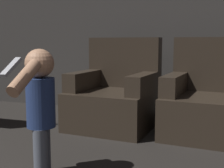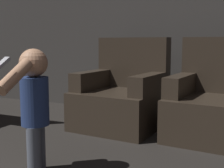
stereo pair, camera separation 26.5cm
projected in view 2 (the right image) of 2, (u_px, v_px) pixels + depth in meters
name	position (u px, v px, depth m)	size (l,w,h in m)	color
wall_back	(157.00, 13.00, 4.01)	(8.40, 0.05, 2.60)	#33302D
armchair_left	(122.00, 97.00, 3.44)	(0.92, 0.92, 0.98)	black
armchair_right	(217.00, 105.00, 3.03)	(0.92, 0.92, 0.98)	black
person_toddler	(34.00, 101.00, 2.16)	(0.20, 0.59, 0.89)	#474C56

